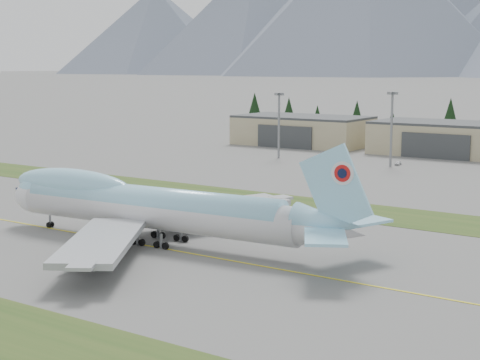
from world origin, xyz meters
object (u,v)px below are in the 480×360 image
Objects in this scene: boeing_747_freighter at (151,207)px; hangar_left at (303,130)px; service_vehicle_a at (398,165)px; hangar_center at (449,138)px.

boeing_747_freighter is 157.18m from hangar_left.
hangar_left is 61.42m from service_vehicle_a.
hangar_left is (-54.06, 147.59, -0.64)m from boeing_747_freighter.
boeing_747_freighter reaches higher than hangar_center.
boeing_747_freighter is at bearing -69.88° from hangar_left.
boeing_747_freighter is 1.45× the size of hangar_left.
boeing_747_freighter is 147.59m from hangar_center.
hangar_center is 34.26m from service_vehicle_a.
hangar_center is (55.00, 0.00, 0.00)m from hangar_left.
boeing_747_freighter is 114.18m from service_vehicle_a.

